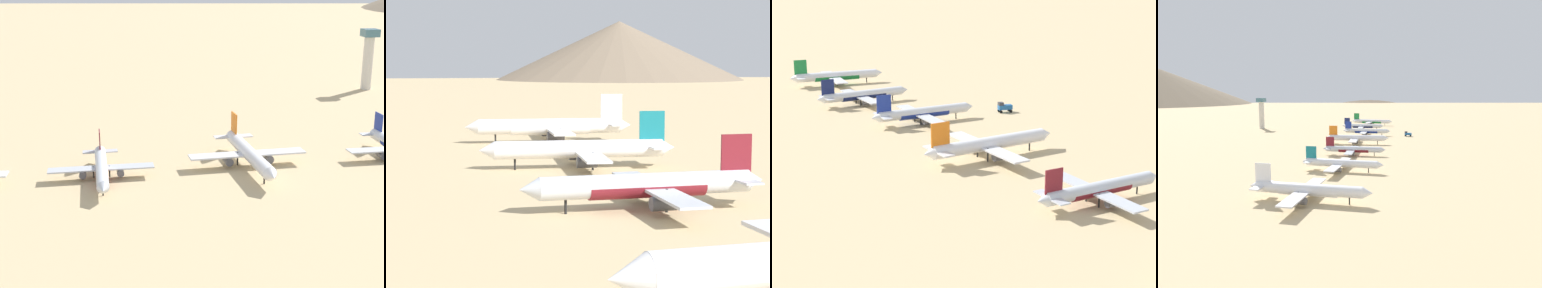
{
  "view_description": "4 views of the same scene",
  "coord_description": "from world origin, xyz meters",
  "views": [
    {
      "loc": [
        158.53,
        -37.93,
        55.7
      ],
      "look_at": [
        -4.5,
        -16.88,
        6.12
      ],
      "focal_mm": 54.15,
      "sensor_mm": 36.0,
      "label": 1
    },
    {
      "loc": [
        35.04,
        52.36,
        20.73
      ],
      "look_at": [
        7.03,
        -90.0,
        4.14
      ],
      "focal_mm": 67.16,
      "sensor_mm": 36.0,
      "label": 2
    },
    {
      "loc": [
        -85.33,
        -153.85,
        53.93
      ],
      "look_at": [
        -7.04,
        0.0,
        4.95
      ],
      "focal_mm": 60.02,
      "sensor_mm": 36.0,
      "label": 3
    },
    {
      "loc": [
        41.87,
        -241.65,
        37.26
      ],
      "look_at": [
        2.05,
        -31.84,
        4.74
      ],
      "focal_mm": 33.75,
      "sensor_mm": 36.0,
      "label": 4
    }
  ],
  "objects": [
    {
      "name": "parked_jet_2",
      "position": [
        6.03,
        -43.41,
        3.47
      ],
      "size": [
        36.14,
        29.34,
        10.43
      ],
      "color": "silver",
      "rests_on": "ground"
    },
    {
      "name": "ground_plane",
      "position": [
        0.0,
        0.0,
        0.0
      ],
      "size": [
        1800.0,
        1800.0,
        0.0
      ],
      "primitive_type": "plane",
      "color": "tan"
    },
    {
      "name": "parked_jet_3",
      "position": [
        0.46,
        -0.8,
        4.21
      ],
      "size": [
        43.38,
        35.29,
        12.5
      ],
      "color": "white",
      "rests_on": "ground"
    },
    {
      "name": "control_tower",
      "position": [
        -105.44,
        81.25,
        16.18
      ],
      "size": [
        7.2,
        7.2,
        28.94
      ],
      "color": "beige",
      "rests_on": "ground"
    }
  ]
}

